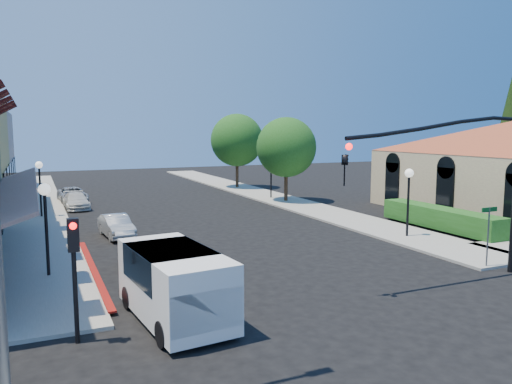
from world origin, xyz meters
name	(u,v)px	position (x,y,z in m)	size (l,w,h in m)	color
ground	(365,316)	(0.00, 0.00, 0.00)	(120.00, 120.00, 0.00)	black
sidewalk_left	(37,206)	(-8.75, 27.00, 0.06)	(3.50, 50.00, 0.12)	gray
sidewalk_right	(258,194)	(8.75, 27.00, 0.06)	(3.50, 50.00, 0.12)	gray
curb_red_strip	(94,273)	(-6.90, 8.00, 0.00)	(0.25, 10.00, 0.06)	maroon
hedge	(440,229)	(11.70, 9.00, 0.00)	(1.40, 8.00, 1.10)	#1E5117
conifer_far	(512,120)	(28.00, 18.00, 6.36)	(3.20, 3.20, 11.00)	#392617
street_tree_a	(286,147)	(8.80, 22.00, 4.19)	(4.56, 4.56, 6.48)	#392617
street_tree_b	(237,140)	(8.80, 32.00, 4.54)	(4.94, 4.94, 7.02)	#392617
signal_mast_arm	(476,169)	(5.86, 1.50, 4.09)	(8.01, 0.39, 6.00)	black
secondary_signal	(74,257)	(-8.00, 1.41, 2.32)	(0.28, 0.42, 3.32)	black
cobra_streetlight	(12,144)	(-9.15, -2.00, 5.27)	(3.60, 0.25, 9.31)	#595B5E
street_name_sign	(488,227)	(7.50, 2.20, 1.70)	(0.80, 0.06, 2.50)	#595B5E
lamppost_left_near	(45,206)	(-8.50, 8.00, 2.74)	(0.44, 0.44, 3.57)	black
lamppost_left_far	(39,175)	(-8.50, 22.00, 2.74)	(0.44, 0.44, 3.57)	black
lamppost_right_near	(409,185)	(8.50, 8.00, 2.74)	(0.44, 0.44, 3.57)	black
lamppost_right_far	(271,165)	(8.50, 24.00, 2.74)	(0.44, 0.44, 3.57)	black
white_van	(175,280)	(-5.25, 1.95, 1.21)	(2.48, 4.88, 2.08)	white
parked_car_a	(142,257)	(-5.10, 7.58, 0.53)	(1.26, 3.14, 1.07)	black
parked_car_b	(116,226)	(-5.06, 14.35, 0.58)	(1.22, 3.49, 1.15)	#ADAFB2
parked_car_c	(76,201)	(-6.20, 25.00, 0.56)	(1.57, 3.86, 1.12)	silver
parked_car_d	(72,195)	(-6.20, 28.53, 0.57)	(1.90, 4.12, 1.14)	#ABACB0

